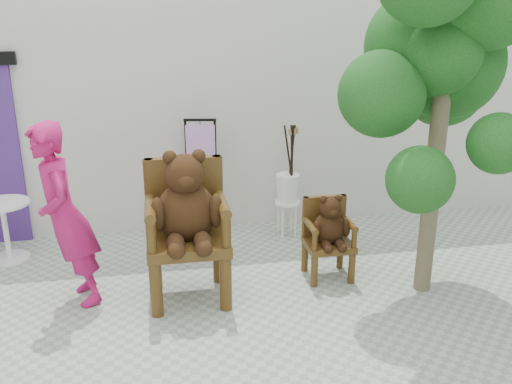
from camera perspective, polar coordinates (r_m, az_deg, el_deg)
ground_plane at (r=5.07m, az=-0.20°, el=-14.35°), size 60.00×60.00×0.00m
back_wall at (r=7.44m, az=-4.57°, el=8.70°), size 9.00×1.00×3.00m
chair_big at (r=5.29m, az=-7.33°, el=-2.28°), size 0.79×0.81×1.53m
chair_small at (r=5.83m, az=7.65°, el=-3.92°), size 0.49×0.50×0.94m
person at (r=5.44m, az=-19.44°, el=-2.44°), size 0.61×0.76×1.82m
cafe_table at (r=6.84m, az=-24.93°, el=-3.10°), size 0.60×0.60×0.70m
display_stand at (r=6.91m, az=-5.69°, el=0.08°), size 0.50×0.42×1.51m
stool_bucket at (r=6.84m, az=3.38°, el=0.46°), size 0.32×0.32×1.46m
tree at (r=5.46m, az=19.03°, el=14.21°), size 1.82×1.83×3.53m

